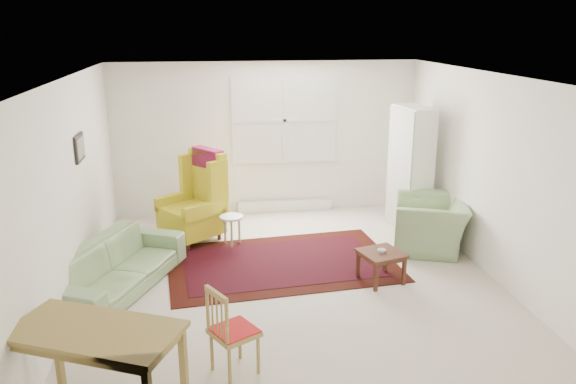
{
  "coord_description": "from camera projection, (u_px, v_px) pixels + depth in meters",
  "views": [
    {
      "loc": [
        -0.99,
        -6.33,
        3.06
      ],
      "look_at": [
        0.0,
        0.3,
        1.05
      ],
      "focal_mm": 35.0,
      "sensor_mm": 36.0,
      "label": 1
    }
  ],
  "objects": [
    {
      "name": "room",
      "position": [
        291.0,
        178.0,
        6.86
      ],
      "size": [
        5.04,
        5.54,
        2.51
      ],
      "color": "beige",
      "rests_on": "ground"
    },
    {
      "name": "rug",
      "position": [
        281.0,
        262.0,
        7.47
      ],
      "size": [
        3.12,
        2.16,
        0.03
      ],
      "primitive_type": null,
      "rotation": [
        0.0,
        0.0,
        0.09
      ],
      "color": "black",
      "rests_on": "ground"
    },
    {
      "name": "sofa",
      "position": [
        116.0,
        257.0,
        6.64
      ],
      "size": [
        1.58,
        2.19,
        0.82
      ],
      "primitive_type": "imported",
      "rotation": [
        0.0,
        0.0,
        1.14
      ],
      "color": "#809F6A",
      "rests_on": "ground"
    },
    {
      "name": "armchair",
      "position": [
        431.0,
        219.0,
        7.9
      ],
      "size": [
        1.29,
        1.37,
        0.86
      ],
      "primitive_type": "imported",
      "rotation": [
        0.0,
        0.0,
        -1.92
      ],
      "color": "#809F6A",
      "rests_on": "ground"
    },
    {
      "name": "wingback_chair",
      "position": [
        190.0,
        197.0,
        8.11
      ],
      "size": [
        1.11,
        1.1,
        1.33
      ],
      "primitive_type": null,
      "rotation": [
        0.0,
        0.0,
        -0.91
      ],
      "color": "gold",
      "rests_on": "ground"
    },
    {
      "name": "coffee_table",
      "position": [
        381.0,
        267.0,
        6.9
      ],
      "size": [
        0.6,
        0.6,
        0.39
      ],
      "primitive_type": null,
      "rotation": [
        0.0,
        0.0,
        0.28
      ],
      "color": "#482316",
      "rests_on": "ground"
    },
    {
      "name": "stool",
      "position": [
        232.0,
        230.0,
        8.03
      ],
      "size": [
        0.44,
        0.44,
        0.45
      ],
      "primitive_type": null,
      "rotation": [
        0.0,
        0.0,
        0.43
      ],
      "color": "white",
      "rests_on": "ground"
    },
    {
      "name": "cabinet",
      "position": [
        411.0,
        168.0,
        8.58
      ],
      "size": [
        0.51,
        0.81,
        1.89
      ],
      "primitive_type": null,
      "rotation": [
        0.0,
        0.0,
        0.15
      ],
      "color": "white",
      "rests_on": "ground"
    },
    {
      "name": "desk",
      "position": [
        99.0,
        376.0,
        4.4
      ],
      "size": [
        1.46,
        1.14,
        0.83
      ],
      "primitive_type": null,
      "rotation": [
        0.0,
        0.0,
        -0.43
      ],
      "color": "olive",
      "rests_on": "ground"
    },
    {
      "name": "desk_chair",
      "position": [
        234.0,
        330.0,
        5.03
      ],
      "size": [
        0.51,
        0.51,
        0.86
      ],
      "primitive_type": null,
      "rotation": [
        0.0,
        0.0,
        2.08
      ],
      "color": "olive",
      "rests_on": "ground"
    }
  ]
}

